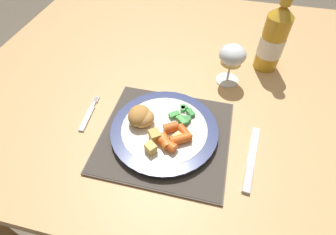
{
  "coord_description": "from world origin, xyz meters",
  "views": [
    {
      "loc": [
        0.12,
        -0.65,
        1.27
      ],
      "look_at": [
        0.02,
        -0.23,
        0.78
      ],
      "focal_mm": 28.0,
      "sensor_mm": 36.0,
      "label": 1
    }
  ],
  "objects_px": {
    "dining_table": "(179,90)",
    "dinner_plate": "(164,130)",
    "wine_glass": "(232,57)",
    "bottle": "(273,39)",
    "table_knife": "(251,164)",
    "fork": "(88,116)"
  },
  "relations": [
    {
      "from": "dining_table",
      "to": "dinner_plate",
      "type": "xyz_separation_m",
      "value": [
        0.01,
        -0.26,
        0.1
      ]
    },
    {
      "from": "wine_glass",
      "to": "bottle",
      "type": "xyz_separation_m",
      "value": [
        0.11,
        0.1,
        0.01
      ]
    },
    {
      "from": "bottle",
      "to": "table_knife",
      "type": "bearing_deg",
      "value": -94.85
    },
    {
      "from": "dining_table",
      "to": "dinner_plate",
      "type": "relative_size",
      "value": 4.8
    },
    {
      "from": "wine_glass",
      "to": "dinner_plate",
      "type": "bearing_deg",
      "value": -118.93
    },
    {
      "from": "dining_table",
      "to": "fork",
      "type": "xyz_separation_m",
      "value": [
        -0.2,
        -0.25,
        0.08
      ]
    },
    {
      "from": "dining_table",
      "to": "wine_glass",
      "type": "height_order",
      "value": "wine_glass"
    },
    {
      "from": "dinner_plate",
      "to": "table_knife",
      "type": "xyz_separation_m",
      "value": [
        0.21,
        -0.04,
        -0.01
      ]
    },
    {
      "from": "dining_table",
      "to": "dinner_plate",
      "type": "bearing_deg",
      "value": -87.0
    },
    {
      "from": "fork",
      "to": "bottle",
      "type": "bearing_deg",
      "value": 35.82
    },
    {
      "from": "table_knife",
      "to": "fork",
      "type": "bearing_deg",
      "value": 173.23
    },
    {
      "from": "table_knife",
      "to": "bottle",
      "type": "relative_size",
      "value": 0.73
    },
    {
      "from": "dining_table",
      "to": "table_knife",
      "type": "bearing_deg",
      "value": -52.51
    },
    {
      "from": "dining_table",
      "to": "wine_glass",
      "type": "bearing_deg",
      "value": -4.81
    },
    {
      "from": "dinner_plate",
      "to": "wine_glass",
      "type": "distance_m",
      "value": 0.29
    },
    {
      "from": "fork",
      "to": "bottle",
      "type": "height_order",
      "value": "bottle"
    },
    {
      "from": "fork",
      "to": "wine_glass",
      "type": "relative_size",
      "value": 1.04
    },
    {
      "from": "dining_table",
      "to": "fork",
      "type": "distance_m",
      "value": 0.33
    },
    {
      "from": "fork",
      "to": "bottle",
      "type": "distance_m",
      "value": 0.57
    },
    {
      "from": "table_knife",
      "to": "wine_glass",
      "type": "distance_m",
      "value": 0.31
    },
    {
      "from": "dinner_plate",
      "to": "fork",
      "type": "distance_m",
      "value": 0.21
    },
    {
      "from": "dining_table",
      "to": "table_knife",
      "type": "relative_size",
      "value": 6.74
    }
  ]
}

